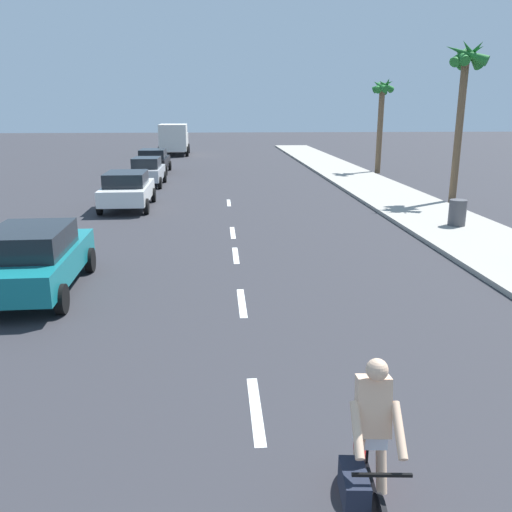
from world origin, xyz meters
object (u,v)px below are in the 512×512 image
Objects in this scene: parked_car_white at (127,189)px; delivery_truck at (174,138)px; cyclist at (368,452)px; parked_car_black at (154,160)px; parked_car_teal at (34,258)px; parked_car_silver at (147,171)px; palm_tree_distant at (382,101)px; trash_bin_far at (457,213)px; palm_tree_far at (465,75)px.

delivery_truck is (-0.09, 27.70, 0.66)m from parked_car_white.
cyclist reaches higher than parked_car_black.
cyclist is 19.30m from parked_car_white.
cyclist is at bearing -54.78° from parked_car_teal.
parked_car_silver is 20.71m from delivery_truck.
cyclist is 46.58m from delivery_truck.
trash_bin_far is (-2.20, -17.06, -4.03)m from palm_tree_distant.
palm_tree_far is 11.84m from palm_tree_distant.
palm_tree_far reaches higher than parked_car_white.
delivery_truck is (0.29, 38.65, 0.66)m from parked_car_teal.
palm_tree_far is 7.71× the size of trash_bin_far.
parked_car_black is at bearing 138.72° from palm_tree_far.
cyclist reaches higher than parked_car_teal.
delivery_truck reaches higher than cyclist.
palm_tree_far is at bearing -111.15° from cyclist.
parked_car_black reaches higher than trash_bin_far.
cyclist is 0.29× the size of palm_tree_distant.
parked_car_silver is 16.67m from palm_tree_far.
delivery_truck is (0.29, 14.47, 0.66)m from parked_car_black.
parked_car_silver is 0.62× the size of palm_tree_distant.
parked_car_white and parked_car_black have the same top height.
cyclist is 9.51m from parked_car_teal.
trash_bin_far is (12.33, -12.05, -0.24)m from parked_car_silver.
parked_car_teal is at bearing -90.87° from parked_car_silver.
palm_tree_far is at bearing -41.08° from parked_car_black.
palm_tree_far is at bearing -24.85° from parked_car_silver.
cyclist is 0.29× the size of delivery_truck.
parked_car_white is 13.24m from parked_car_black.
trash_bin_far is (12.69, -18.29, -0.24)m from parked_car_black.
parked_car_white is 0.72× the size of palm_tree_distant.
palm_tree_distant reaches higher than cyclist.
delivery_truck is at bearing -78.49° from cyclist.
cyclist is 1.99× the size of trash_bin_far.
parked_car_silver is at bearing -73.36° from cyclist.
parked_car_silver is at bearing 135.64° from trash_bin_far.
parked_car_teal is 10.96m from parked_car_white.
parked_car_black is 0.70× the size of delivery_truck.
palm_tree_distant is (14.60, -15.70, 3.12)m from delivery_truck.
parked_car_teal is at bearing -48.29° from cyclist.
palm_tree_far is 7.52m from trash_bin_far.
parked_car_silver is 4.18× the size of trash_bin_far.
palm_tree_far is at bearing 35.25° from parked_car_teal.
palm_tree_far is at bearing -0.21° from parked_car_white.
palm_tree_distant is at bearing 19.31° from parked_car_silver.
parked_car_silver is at bearing -160.98° from palm_tree_distant.
delivery_truck is (-0.07, 20.70, 0.67)m from parked_car_silver.
cyclist is at bearing -84.52° from delivery_truck.
parked_car_white is at bearing 157.67° from trash_bin_far.
parked_car_silver is at bearing 154.86° from palm_tree_far.
palm_tree_far reaches higher than delivery_truck.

